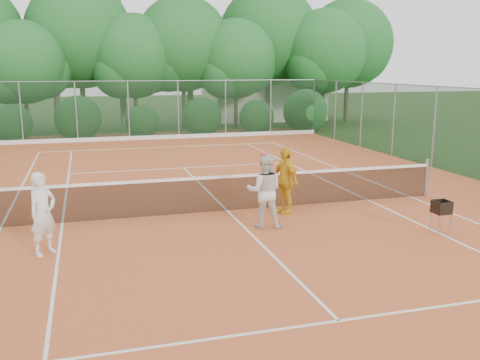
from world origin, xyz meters
name	(u,v)px	position (x,y,z in m)	size (l,w,h in m)	color
ground	(228,212)	(0.00, 0.00, 0.00)	(120.00, 120.00, 0.00)	#224217
clay_court	(228,212)	(0.00, 0.00, 0.01)	(18.00, 36.00, 0.02)	#C35C2D
club_building	(263,98)	(9.00, 24.00, 1.50)	(8.00, 5.00, 3.00)	beige
tennis_net	(228,192)	(0.00, 0.00, 0.53)	(11.97, 0.10, 1.10)	gray
player_white	(43,214)	(-4.35, -2.11, 0.85)	(0.61, 0.40, 1.67)	silver
player_center_grp	(265,191)	(0.47, -1.56, 0.89)	(1.00, 0.88, 1.76)	silver
player_yellow	(285,180)	(1.38, -0.52, 0.87)	(1.00, 0.42, 1.71)	gold
ball_hopper	(442,208)	(4.07, -3.21, 0.63)	(0.34, 0.34, 0.78)	gray
stray_ball_a	(168,154)	(-0.09, 9.74, 0.05)	(0.07, 0.07, 0.07)	#CDE435
stray_ball_b	(185,142)	(1.29, 13.15, 0.05)	(0.07, 0.07, 0.07)	yellow
stray_ball_c	(165,153)	(-0.20, 9.95, 0.05)	(0.07, 0.07, 0.07)	gold
court_markings	(228,211)	(0.00, 0.00, 0.02)	(11.03, 23.83, 0.01)	white
fence_back	(154,110)	(0.00, 15.00, 1.52)	(18.07, 0.07, 3.00)	#19381E
tropical_treeline	(165,43)	(1.43, 20.22, 5.11)	(32.10, 8.49, 15.03)	brown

